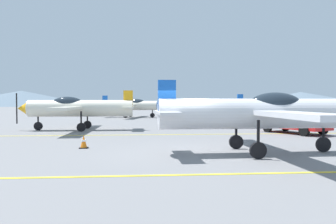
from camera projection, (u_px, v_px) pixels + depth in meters
ground_plane at (177, 154)px, 12.36m from camera, size 400.00×400.00×0.00m
apron_line_near at (191, 175)px, 8.74m from camera, size 80.00×0.16×0.01m
apron_line_far at (165, 135)px, 19.44m from camera, size 80.00×0.16×0.01m
airplane_near at (259, 113)px, 12.39m from camera, size 8.39×9.68×2.90m
airplane_mid at (77, 108)px, 22.58m from camera, size 8.35×9.64×2.90m
airplane_far at (209, 106)px, 32.99m from camera, size 8.50×9.68×2.90m
airplane_back at (132, 105)px, 40.93m from camera, size 8.50×9.66×2.90m
car_sedan at (294, 120)px, 20.29m from camera, size 3.46×4.66×1.62m
traffic_cone_front at (84, 142)px, 13.78m from camera, size 0.36×0.36×0.59m
hill_left at (22, 98)px, 164.30m from camera, size 77.95×77.95×7.94m
hill_centerleft at (301, 99)px, 147.23m from camera, size 67.93×67.93×6.76m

